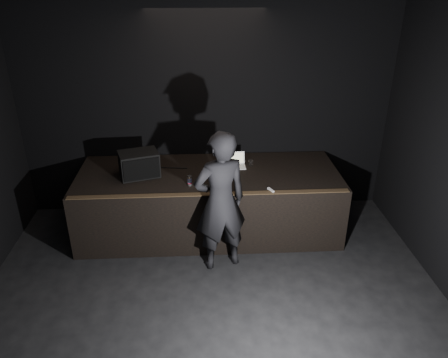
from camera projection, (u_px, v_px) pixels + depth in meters
name	position (u px, v px, depth m)	size (l,w,h in m)	color
room_walls	(215.00, 200.00, 3.79)	(6.10, 7.10, 3.52)	black
stage_riser	(209.00, 201.00, 6.90)	(4.00, 1.50, 1.00)	black
riser_lip	(210.00, 194.00, 6.05)	(3.92, 0.10, 0.01)	brown
stage_monitor	(139.00, 164.00, 6.51)	(0.66, 0.56, 0.38)	black
cable	(162.00, 168.00, 6.84)	(0.02, 0.02, 0.80)	black
laptop	(236.00, 163.00, 6.89)	(0.31, 0.27, 0.21)	white
beer_can	(190.00, 181.00, 6.26)	(0.06, 0.06, 0.15)	silver
plastic_cup	(251.00, 163.00, 6.90)	(0.08, 0.08, 0.10)	white
wii_remote	(271.00, 190.00, 6.14)	(0.03, 0.14, 0.03)	white
person	(220.00, 202.00, 5.84)	(0.73, 0.48, 2.01)	black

